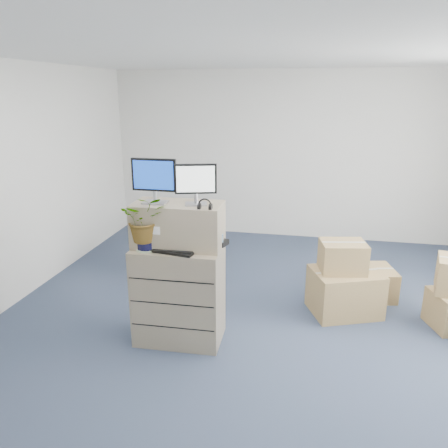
{
  "coord_description": "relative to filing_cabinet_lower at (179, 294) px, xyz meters",
  "views": [
    {
      "loc": [
        0.42,
        -3.92,
        2.45
      ],
      "look_at": [
        -0.47,
        0.4,
        1.1
      ],
      "focal_mm": 35.0,
      "sensor_mm": 36.0,
      "label": 1
    }
  ],
  "objects": [
    {
      "name": "wall_back",
      "position": [
        0.83,
        3.62,
        0.9
      ],
      "size": [
        6.0,
        0.02,
        2.8
      ],
      "primitive_type": "cube",
      "color": "silver",
      "rests_on": "ground"
    },
    {
      "name": "keyboard",
      "position": [
        -0.0,
        -0.13,
        0.51
      ],
      "size": [
        0.46,
        0.25,
        0.02
      ],
      "primitive_type": "cube",
      "rotation": [
        0.0,
        0.0,
        -0.18
      ],
      "color": "black",
      "rests_on": "filing_cabinet_lower"
    },
    {
      "name": "mouse",
      "position": [
        0.34,
        -0.09,
        0.52
      ],
      "size": [
        0.1,
        0.08,
        0.03
      ],
      "primitive_type": "ellipsoid",
      "rotation": [
        0.0,
        0.0,
        0.23
      ],
      "color": "silver",
      "rests_on": "filing_cabinet_lower"
    },
    {
      "name": "headphones",
      "position": [
        0.3,
        -0.1,
        0.96
      ],
      "size": [
        0.13,
        0.02,
        0.13
      ],
      "primitive_type": "torus",
      "rotation": [
        1.57,
        0.0,
        0.03
      ],
      "color": "black",
      "rests_on": "filing_cabinet_upper"
    },
    {
      "name": "filing_cabinet_upper",
      "position": [
        -0.0,
        0.05,
        0.71
      ],
      "size": [
        0.87,
        0.45,
        0.43
      ],
      "primitive_type": "cube",
      "rotation": [
        0.0,
        0.0,
        0.03
      ],
      "color": "tan",
      "rests_on": "filing_cabinet_lower"
    },
    {
      "name": "office_chair",
      "position": [
        -0.34,
        1.66,
        -0.14
      ],
      "size": [
        0.75,
        0.71,
        0.71
      ],
      "primitive_type": "imported",
      "rotation": [
        0.0,
        0.0,
        3.25
      ],
      "color": "#55565A",
      "rests_on": "ground"
    },
    {
      "name": "monitor_right",
      "position": [
        0.19,
        0.03,
        1.14
      ],
      "size": [
        0.38,
        0.2,
        0.39
      ],
      "rotation": [
        0.0,
        0.0,
        0.27
      ],
      "color": "#99999E",
      "rests_on": "filing_cabinet_upper"
    },
    {
      "name": "tissue_box",
      "position": [
        0.32,
        0.1,
        0.59
      ],
      "size": [
        0.23,
        0.15,
        0.08
      ],
      "primitive_type": "cube",
      "rotation": [
        0.0,
        0.0,
        0.23
      ],
      "color": "#419AE0",
      "rests_on": "external_drive"
    },
    {
      "name": "cardboard_boxes",
      "position": [
        2.37,
        0.88,
        -0.19
      ],
      "size": [
        2.39,
        1.37,
        0.85
      ],
      "color": "olive",
      "rests_on": "ground"
    },
    {
      "name": "external_drive",
      "position": [
        0.37,
        0.15,
        0.53
      ],
      "size": [
        0.21,
        0.18,
        0.05
      ],
      "primitive_type": "cube",
      "rotation": [
        0.0,
        0.0,
        -0.3
      ],
      "color": "black",
      "rests_on": "filing_cabinet_lower"
    },
    {
      "name": "potted_plant",
      "position": [
        -0.27,
        -0.13,
        0.75
      ],
      "size": [
        0.5,
        0.54,
        0.44
      ],
      "rotation": [
        0.0,
        0.0,
        0.03
      ],
      "color": "#A4B894",
      "rests_on": "filing_cabinet_lower"
    },
    {
      "name": "filing_cabinet_lower",
      "position": [
        0.0,
        0.0,
        0.0
      ],
      "size": [
        0.87,
        0.54,
        1.0
      ],
      "primitive_type": "cube",
      "rotation": [
        0.0,
        0.0,
        0.03
      ],
      "color": "tan",
      "rests_on": "ground"
    },
    {
      "name": "water_bottle",
      "position": [
        0.07,
        0.03,
        0.62
      ],
      "size": [
        0.07,
        0.07,
        0.25
      ],
      "primitive_type": "cylinder",
      "color": "#9A9CA2",
      "rests_on": "filing_cabinet_lower"
    },
    {
      "name": "monitor_left",
      "position": [
        -0.21,
        0.01,
        1.17
      ],
      "size": [
        0.43,
        0.16,
        0.43
      ],
      "rotation": [
        0.0,
        0.0,
        0.0
      ],
      "color": "#99999E",
      "rests_on": "filing_cabinet_upper"
    },
    {
      "name": "phone_dock",
      "position": [
        -0.03,
        0.01,
        0.54
      ],
      "size": [
        0.06,
        0.05,
        0.14
      ],
      "rotation": [
        0.0,
        0.0,
        0.03
      ],
      "color": "silver",
      "rests_on": "filing_cabinet_lower"
    },
    {
      "name": "ground",
      "position": [
        0.83,
        0.11,
        -0.5
      ],
      "size": [
        7.0,
        7.0,
        0.0
      ],
      "primitive_type": "plane",
      "color": "#273647",
      "rests_on": "ground"
    }
  ]
}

